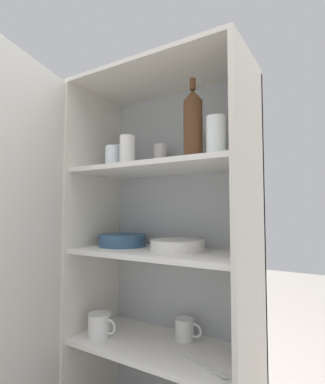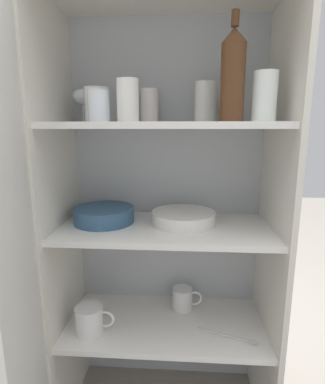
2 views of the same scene
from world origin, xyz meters
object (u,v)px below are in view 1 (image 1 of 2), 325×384
mixing_bowl_large (122,240)px  coffee_mug_primary (185,329)px  plate_stack_white (177,245)px  wine_bottle (193,123)px

mixing_bowl_large → coffee_mug_primary: mixing_bowl_large is taller
mixing_bowl_large → plate_stack_white: bearing=0.4°
mixing_bowl_large → coffee_mug_primary: (0.29, 0.06, -0.37)m
wine_bottle → coffee_mug_primary: size_ratio=2.52×
mixing_bowl_large → coffee_mug_primary: size_ratio=1.83×
wine_bottle → mixing_bowl_large: size_ratio=1.38×
wine_bottle → coffee_mug_primary: 0.85m
plate_stack_white → coffee_mug_primary: bearing=86.3°
plate_stack_white → coffee_mug_primary: 0.36m
plate_stack_white → coffee_mug_primary: (0.00, 0.06, -0.36)m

